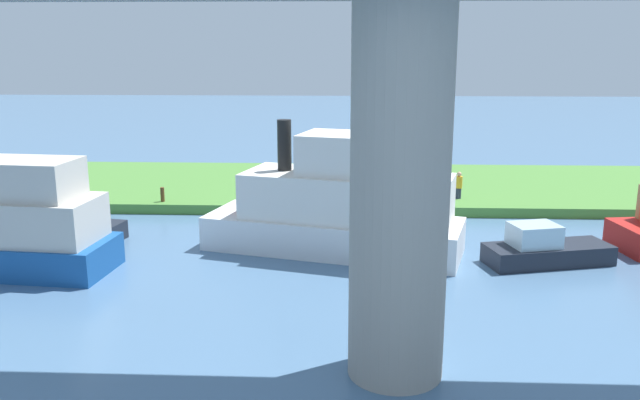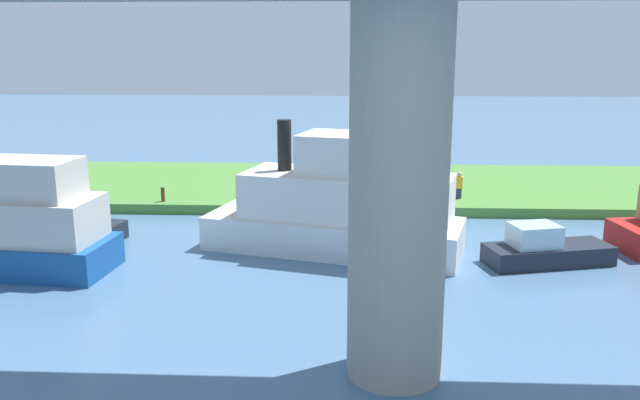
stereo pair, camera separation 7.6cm
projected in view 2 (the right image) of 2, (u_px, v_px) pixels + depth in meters
name	position (u px, v px, depth m)	size (l,w,h in m)	color
ground_plane	(343.00, 217.00, 32.10)	(160.00, 160.00, 0.00)	#4C7093
grassy_bank	(344.00, 186.00, 37.87)	(80.00, 12.00, 0.50)	#4C8438
bridge_pylon	(398.00, 196.00, 15.71)	(2.40, 2.40, 9.26)	#9E998E
person_on_bank	(459.00, 185.00, 33.54)	(0.44, 0.44, 1.39)	#2D334C
mooring_post	(163.00, 194.00, 32.97)	(0.20, 0.20, 0.73)	brown
motorboat_red	(342.00, 204.00, 26.28)	(10.85, 6.02, 5.27)	white
riverboat_paddlewheel	(62.00, 225.00, 28.30)	(5.28, 2.71, 1.68)	#1E232D
pontoon_yellow	(545.00, 250.00, 24.99)	(5.07, 2.82, 1.60)	#1E232D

